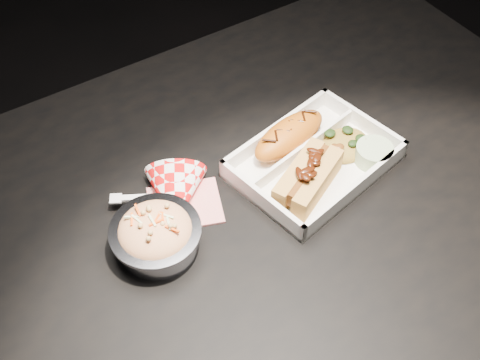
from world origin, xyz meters
name	(u,v)px	position (x,y,z in m)	size (l,w,h in m)	color
dining_table	(257,229)	(0.00, 0.00, 0.66)	(1.20, 0.80, 0.75)	black
food_tray	(313,162)	(0.11, 0.00, 0.76)	(0.28, 0.22, 0.04)	silver
fried_pastry	(289,135)	(0.10, 0.06, 0.78)	(0.15, 0.06, 0.05)	#BE5E13
hotdog	(308,177)	(0.07, -0.03, 0.78)	(0.14, 0.11, 0.06)	#C48E43
fried_rice_mound	(346,141)	(0.17, 0.00, 0.77)	(0.09, 0.07, 0.03)	#A98431
cupcake_liner	(374,154)	(0.19, -0.04, 0.77)	(0.06, 0.06, 0.03)	#A8C192
foil_coleslaw_cup	(156,234)	(-0.18, 0.00, 0.78)	(0.13, 0.13, 0.07)	silver
napkin_fork	(176,197)	(-0.12, 0.05, 0.77)	(0.17, 0.14, 0.10)	red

